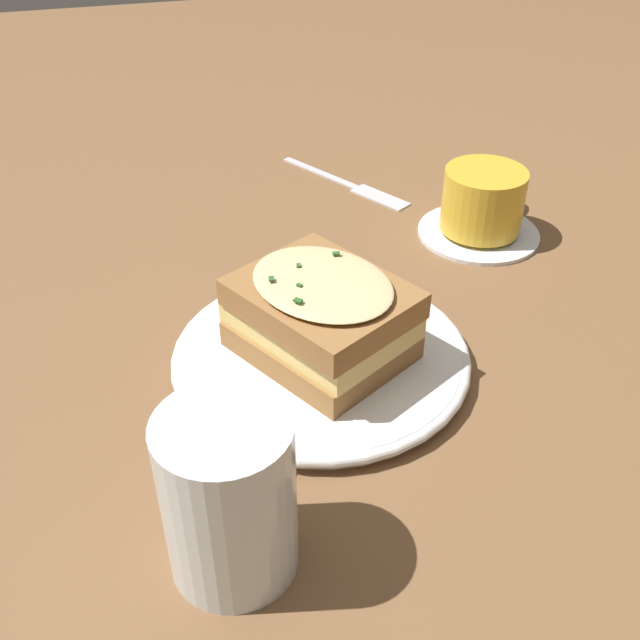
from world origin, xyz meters
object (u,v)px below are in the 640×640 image
(dinner_plate, at_px, (320,357))
(fork, at_px, (357,187))
(teacup_with_saucer, at_px, (482,206))
(sandwich, at_px, (320,316))
(water_glass, at_px, (229,497))

(dinner_plate, distance_m, fork, 0.31)
(teacup_with_saucer, xyz_separation_m, fork, (0.13, 0.09, -0.03))
(dinner_plate, height_order, teacup_with_saucer, teacup_with_saucer)
(dinner_plate, xyz_separation_m, teacup_with_saucer, (0.16, -0.21, 0.02))
(sandwich, distance_m, fork, 0.31)
(sandwich, bearing_deg, fork, -22.81)
(teacup_with_saucer, height_order, water_glass, water_glass)
(teacup_with_saucer, bearing_deg, sandwich, 166.21)
(dinner_plate, relative_size, teacup_with_saucer, 1.91)
(water_glass, bearing_deg, dinner_plate, -31.07)
(water_glass, relative_size, fork, 0.67)
(water_glass, xyz_separation_m, fork, (0.44, -0.21, -0.05))
(dinner_plate, relative_size, fork, 1.43)
(fork, bearing_deg, water_glass, 32.70)
(fork, bearing_deg, teacup_with_saucer, 92.92)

